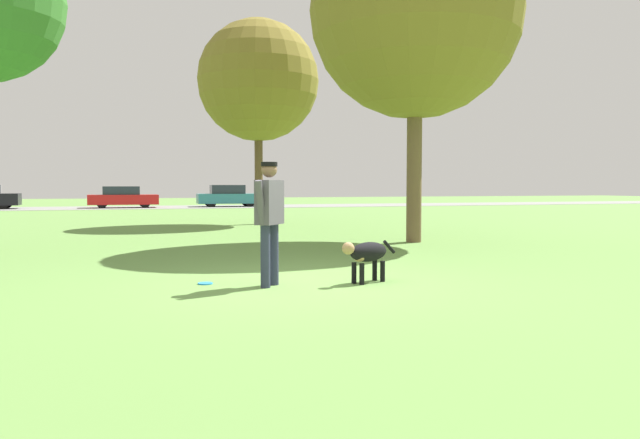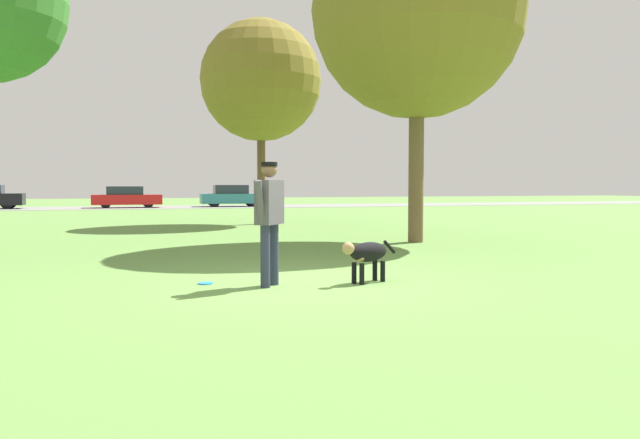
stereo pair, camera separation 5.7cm
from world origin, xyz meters
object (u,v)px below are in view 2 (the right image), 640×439
at_px(person, 269,212).
at_px(dog, 367,254).
at_px(tree_mid_center, 261,81).
at_px(parked_car_red, 126,197).
at_px(tree_near_right, 417,12).
at_px(parked_car_teal, 232,196).
at_px(frisbee, 205,283).

height_order(person, dog, person).
xyz_separation_m(tree_mid_center, parked_car_red, (-4.48, 18.09, -4.38)).
relative_size(tree_near_right, parked_car_teal, 1.94).
height_order(frisbee, tree_near_right, tree_near_right).
relative_size(frisbee, tree_mid_center, 0.03).
bearing_deg(tree_near_right, frisbee, -138.95).
height_order(person, tree_near_right, tree_near_right).
bearing_deg(tree_near_right, tree_mid_center, 104.51).
height_order(person, frisbee, person).
relative_size(frisbee, parked_car_teal, 0.05).
bearing_deg(tree_mid_center, parked_car_teal, 83.72).
bearing_deg(parked_car_red, parked_car_teal, 0.60).
relative_size(person, tree_near_right, 0.21).
distance_m(frisbee, tree_mid_center, 14.29).
height_order(frisbee, parked_car_red, parked_car_red).
bearing_deg(person, tree_mid_center, 27.84).
bearing_deg(frisbee, person, -29.13).
bearing_deg(tree_near_right, parked_car_teal, 90.13).
xyz_separation_m(dog, tree_mid_center, (1.40, 13.49, 4.60)).
distance_m(frisbee, tree_near_right, 9.26).
relative_size(parked_car_red, parked_car_teal, 0.99).
relative_size(person, tree_mid_center, 0.24).
distance_m(dog, parked_car_red, 31.72).
xyz_separation_m(frisbee, tree_near_right, (5.64, 4.91, 5.45)).
xyz_separation_m(tree_mid_center, parked_car_teal, (2.01, 18.23, -4.34)).
relative_size(dog, tree_mid_center, 0.14).
height_order(frisbee, tree_mid_center, tree_mid_center).
bearing_deg(parked_car_red, tree_near_right, -76.58).
bearing_deg(frisbee, parked_car_teal, 79.84).
bearing_deg(person, dog, -55.92).
relative_size(tree_mid_center, parked_car_red, 1.74).
height_order(dog, parked_car_teal, parked_car_teal).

